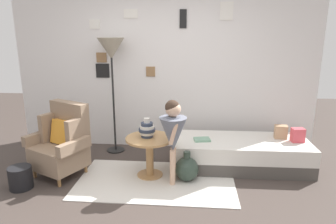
{
  "coord_description": "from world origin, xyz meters",
  "views": [
    {
      "loc": [
        0.49,
        -2.96,
        1.89
      ],
      "look_at": [
        0.15,
        0.95,
        0.85
      ],
      "focal_mm": 32.82,
      "sensor_mm": 36.0,
      "label": 1
    }
  ],
  "objects_px": {
    "daybed": "(240,153)",
    "book_on_daybed": "(202,139)",
    "side_table": "(150,148)",
    "magazine_basket": "(21,178)",
    "vase_striped": "(147,129)",
    "person_child": "(173,132)",
    "floor_lamp": "(111,53)",
    "demijohn_near": "(187,169)",
    "armchair": "(62,143)"
  },
  "relations": [
    {
      "from": "side_table",
      "to": "demijohn_near",
      "type": "bearing_deg",
      "value": -9.72
    },
    {
      "from": "floor_lamp",
      "to": "book_on_daybed",
      "type": "distance_m",
      "value": 1.86
    },
    {
      "from": "armchair",
      "to": "side_table",
      "type": "relative_size",
      "value": 1.55
    },
    {
      "from": "daybed",
      "to": "side_table",
      "type": "xyz_separation_m",
      "value": [
        -1.24,
        -0.41,
        0.19
      ]
    },
    {
      "from": "armchair",
      "to": "person_child",
      "type": "bearing_deg",
      "value": -5.98
    },
    {
      "from": "demijohn_near",
      "to": "magazine_basket",
      "type": "relative_size",
      "value": 1.42
    },
    {
      "from": "person_child",
      "to": "demijohn_near",
      "type": "xyz_separation_m",
      "value": [
        0.17,
        0.1,
        -0.53
      ]
    },
    {
      "from": "daybed",
      "to": "floor_lamp",
      "type": "distance_m",
      "value": 2.4
    },
    {
      "from": "floor_lamp",
      "to": "magazine_basket",
      "type": "relative_size",
      "value": 6.4
    },
    {
      "from": "demijohn_near",
      "to": "daybed",
      "type": "bearing_deg",
      "value": 33.59
    },
    {
      "from": "armchair",
      "to": "demijohn_near",
      "type": "relative_size",
      "value": 2.44
    },
    {
      "from": "armchair",
      "to": "person_child",
      "type": "distance_m",
      "value": 1.53
    },
    {
      "from": "armchair",
      "to": "person_child",
      "type": "height_order",
      "value": "person_child"
    },
    {
      "from": "floor_lamp",
      "to": "side_table",
      "type": "bearing_deg",
      "value": -50.68
    },
    {
      "from": "side_table",
      "to": "demijohn_near",
      "type": "relative_size",
      "value": 1.57
    },
    {
      "from": "person_child",
      "to": "book_on_daybed",
      "type": "height_order",
      "value": "person_child"
    },
    {
      "from": "side_table",
      "to": "magazine_basket",
      "type": "xyz_separation_m",
      "value": [
        -1.54,
        -0.47,
        -0.25
      ]
    },
    {
      "from": "book_on_daybed",
      "to": "magazine_basket",
      "type": "relative_size",
      "value": 0.79
    },
    {
      "from": "armchair",
      "to": "vase_striped",
      "type": "height_order",
      "value": "armchair"
    },
    {
      "from": "side_table",
      "to": "book_on_daybed",
      "type": "distance_m",
      "value": 0.77
    },
    {
      "from": "vase_striped",
      "to": "floor_lamp",
      "type": "relative_size",
      "value": 0.14
    },
    {
      "from": "magazine_basket",
      "to": "demijohn_near",
      "type": "bearing_deg",
      "value": 10.84
    },
    {
      "from": "demijohn_near",
      "to": "magazine_basket",
      "type": "xyz_separation_m",
      "value": [
        -2.04,
        -0.39,
        -0.02
      ]
    },
    {
      "from": "side_table",
      "to": "person_child",
      "type": "xyz_separation_m",
      "value": [
        0.32,
        -0.18,
        0.3
      ]
    },
    {
      "from": "daybed",
      "to": "floor_lamp",
      "type": "bearing_deg",
      "value": 167.48
    },
    {
      "from": "magazine_basket",
      "to": "vase_striped",
      "type": "bearing_deg",
      "value": 18.38
    },
    {
      "from": "floor_lamp",
      "to": "book_on_daybed",
      "type": "xyz_separation_m",
      "value": [
        1.38,
        -0.5,
        -1.15
      ]
    },
    {
      "from": "demijohn_near",
      "to": "vase_striped",
      "type": "bearing_deg",
      "value": 168.18
    },
    {
      "from": "demijohn_near",
      "to": "magazine_basket",
      "type": "height_order",
      "value": "demijohn_near"
    },
    {
      "from": "person_child",
      "to": "book_on_daybed",
      "type": "relative_size",
      "value": 4.96
    },
    {
      "from": "armchair",
      "to": "side_table",
      "type": "bearing_deg",
      "value": 1.23
    },
    {
      "from": "vase_striped",
      "to": "magazine_basket",
      "type": "xyz_separation_m",
      "value": [
        -1.51,
        -0.5,
        -0.51
      ]
    },
    {
      "from": "floor_lamp",
      "to": "demijohn_near",
      "type": "height_order",
      "value": "floor_lamp"
    },
    {
      "from": "magazine_basket",
      "to": "book_on_daybed",
      "type": "bearing_deg",
      "value": 19.99
    },
    {
      "from": "armchair",
      "to": "magazine_basket",
      "type": "distance_m",
      "value": 0.65
    },
    {
      "from": "vase_striped",
      "to": "person_child",
      "type": "bearing_deg",
      "value": -30.32
    },
    {
      "from": "armchair",
      "to": "vase_striped",
      "type": "distance_m",
      "value": 1.16
    },
    {
      "from": "side_table",
      "to": "floor_lamp",
      "type": "relative_size",
      "value": 0.35
    },
    {
      "from": "daybed",
      "to": "book_on_daybed",
      "type": "relative_size",
      "value": 8.68
    },
    {
      "from": "side_table",
      "to": "demijohn_near",
      "type": "distance_m",
      "value": 0.55
    },
    {
      "from": "person_child",
      "to": "demijohn_near",
      "type": "relative_size",
      "value": 2.74
    },
    {
      "from": "side_table",
      "to": "magazine_basket",
      "type": "height_order",
      "value": "side_table"
    },
    {
      "from": "daybed",
      "to": "armchair",
      "type": "bearing_deg",
      "value": -169.8
    },
    {
      "from": "vase_striped",
      "to": "demijohn_near",
      "type": "distance_m",
      "value": 0.73
    },
    {
      "from": "daybed",
      "to": "person_child",
      "type": "xyz_separation_m",
      "value": [
        -0.92,
        -0.59,
        0.49
      ]
    },
    {
      "from": "vase_striped",
      "to": "book_on_daybed",
      "type": "height_order",
      "value": "vase_striped"
    },
    {
      "from": "armchair",
      "to": "book_on_daybed",
      "type": "distance_m",
      "value": 1.9
    },
    {
      "from": "vase_striped",
      "to": "floor_lamp",
      "type": "bearing_deg",
      "value": 128.77
    },
    {
      "from": "side_table",
      "to": "floor_lamp",
      "type": "bearing_deg",
      "value": 129.32
    },
    {
      "from": "floor_lamp",
      "to": "magazine_basket",
      "type": "distance_m",
      "value": 2.12
    }
  ]
}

